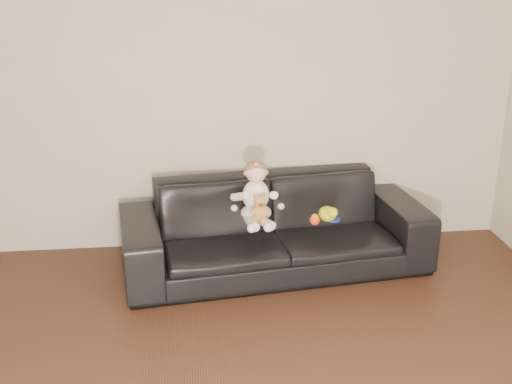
{
  "coord_description": "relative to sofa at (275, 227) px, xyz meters",
  "views": [
    {
      "loc": [
        -0.1,
        -2.16,
        2.24
      ],
      "look_at": [
        0.37,
        2.14,
        0.66
      ],
      "focal_mm": 45.0,
      "sensor_mm": 36.0,
      "label": 1
    }
  ],
  "objects": [
    {
      "name": "wall_back",
      "position": [
        -0.53,
        0.5,
        0.97
      ],
      "size": [
        5.0,
        0.0,
        5.0
      ],
      "primitive_type": "plane",
      "rotation": [
        1.57,
        0.0,
        0.0
      ],
      "color": "#BCB29E",
      "rests_on": "ground"
    },
    {
      "name": "sofa",
      "position": [
        0.0,
        0.0,
        0.0
      ],
      "size": [
        2.36,
        1.16,
        0.66
      ],
      "primitive_type": "imported",
      "rotation": [
        0.0,
        0.0,
        0.12
      ],
      "color": "black",
      "rests_on": "floor"
    },
    {
      "name": "baby",
      "position": [
        -0.16,
        -0.12,
        0.3
      ],
      "size": [
        0.34,
        0.41,
        0.45
      ],
      "rotation": [
        0.0,
        0.0,
        0.31
      ],
      "color": "beige",
      "rests_on": "sofa"
    },
    {
      "name": "teddy_bear",
      "position": [
        -0.15,
        -0.26,
        0.26
      ],
      "size": [
        0.12,
        0.12,
        0.19
      ],
      "rotation": [
        0.0,
        0.0,
        0.2
      ],
      "color": "#C58038",
      "rests_on": "sofa"
    },
    {
      "name": "toy_green",
      "position": [
        0.36,
        -0.18,
        0.16
      ],
      "size": [
        0.16,
        0.18,
        0.11
      ],
      "primitive_type": "ellipsoid",
      "rotation": [
        0.0,
        0.0,
        0.21
      ],
      "color": "#BFD018",
      "rests_on": "sofa"
    },
    {
      "name": "toy_rattle",
      "position": [
        0.25,
        -0.24,
        0.14
      ],
      "size": [
        0.09,
        0.09,
        0.07
      ],
      "primitive_type": "sphere",
      "rotation": [
        0.0,
        0.0,
        -0.28
      ],
      "color": "red",
      "rests_on": "sofa"
    },
    {
      "name": "toy_blue_disc",
      "position": [
        0.41,
        -0.17,
        0.11
      ],
      "size": [
        0.11,
        0.11,
        0.01
      ],
      "primitive_type": "cylinder",
      "rotation": [
        0.0,
        0.0,
        0.19
      ],
      "color": "#1829C3",
      "rests_on": "sofa"
    }
  ]
}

